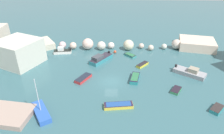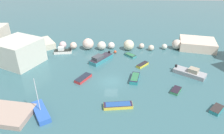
{
  "view_description": "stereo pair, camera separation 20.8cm",
  "coord_description": "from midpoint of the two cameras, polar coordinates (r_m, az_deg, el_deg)",
  "views": [
    {
      "loc": [
        1.25,
        -32.39,
        20.71
      ],
      "look_at": [
        0.0,
        3.86,
        1.0
      ],
      "focal_mm": 33.03,
      "sensor_mm": 36.0,
      "label": 1
    },
    {
      "loc": [
        1.46,
        -32.38,
        20.71
      ],
      "look_at": [
        0.0,
        3.86,
        1.0
      ],
      "focal_mm": 33.03,
      "sensor_mm": 36.0,
      "label": 2
    }
  ],
  "objects": [
    {
      "name": "cove_water",
      "position": [
        38.46,
        -0.08,
        -4.06
      ],
      "size": [
        160.0,
        160.0,
        0.0
      ],
      "primitive_type": "plane",
      "color": "#37626A",
      "rests_on": "ground"
    },
    {
      "name": "moored_boat_10",
      "position": [
        44.18,
        8.57,
        0.63
      ],
      "size": [
        2.79,
        3.0,
        0.55
      ],
      "rotation": [
        0.0,
        0.0,
        4.0
      ],
      "color": "gold",
      "rests_on": "cove_water"
    },
    {
      "name": "moored_boat_1",
      "position": [
        32.73,
        -18.96,
        -11.65
      ],
      "size": [
        4.22,
        5.16,
        6.16
      ],
      "rotation": [
        0.0,
        0.0,
        2.16
      ],
      "color": "blue",
      "rests_on": "cove_water"
    },
    {
      "name": "moored_boat_0",
      "position": [
        43.1,
        20.94,
        -1.44
      ],
      "size": [
        6.19,
        5.28,
        1.62
      ],
      "rotation": [
        0.0,
        0.0,
        5.67
      ],
      "color": "#94979D",
      "rests_on": "cove_water"
    },
    {
      "name": "moored_boat_4",
      "position": [
        50.97,
        -13.38,
        4.37
      ],
      "size": [
        4.31,
        2.28,
        1.54
      ],
      "rotation": [
        0.0,
        0.0,
        3.28
      ],
      "color": "white",
      "rests_on": "cove_water"
    },
    {
      "name": "moored_boat_2",
      "position": [
        32.33,
        1.87,
        -10.59
      ],
      "size": [
        4.64,
        1.95,
        0.62
      ],
      "rotation": [
        0.0,
        0.0,
        0.13
      ],
      "color": "yellow",
      "rests_on": "cove_water"
    },
    {
      "name": "moored_boat_8",
      "position": [
        45.56,
        -3.04,
        2.31
      ],
      "size": [
        5.05,
        6.1,
        1.64
      ],
      "rotation": [
        0.0,
        0.0,
        4.11
      ],
      "color": "teal",
      "rests_on": "cove_water"
    },
    {
      "name": "moored_boat_9",
      "position": [
        35.45,
        27.15,
        -10.38
      ],
      "size": [
        2.72,
        2.78,
        0.57
      ],
      "rotation": [
        0.0,
        0.0,
        3.96
      ],
      "color": "teal",
      "rests_on": "cove_water"
    },
    {
      "name": "moored_boat_7",
      "position": [
        39.06,
        6.49,
        -3.07
      ],
      "size": [
        2.2,
        3.98,
        0.72
      ],
      "rotation": [
        0.0,
        0.0,
        4.51
      ],
      "color": "teal",
      "rests_on": "cove_water"
    },
    {
      "name": "stone_dock",
      "position": [
        34.37,
        -27.21,
        -11.45
      ],
      "size": [
        8.0,
        5.84,
        0.82
      ],
      "primitive_type": "cube",
      "rotation": [
        0.0,
        0.0,
        -0.13
      ],
      "color": "tan",
      "rests_on": "ground"
    },
    {
      "name": "rock_breakwater",
      "position": [
        51.49,
        2.49,
        6.13
      ],
      "size": [
        37.54,
        3.59,
        2.76
      ],
      "color": "beige",
      "rests_on": "ground"
    },
    {
      "name": "moored_boat_6",
      "position": [
        37.4,
        17.44,
        -6.18
      ],
      "size": [
        2.35,
        2.73,
        0.48
      ],
      "rotation": [
        0.0,
        0.0,
        1.03
      ],
      "color": "#388354",
      "rests_on": "cove_water"
    },
    {
      "name": "moored_boat_3",
      "position": [
        48.22,
        5.19,
        3.28
      ],
      "size": [
        2.92,
        2.91,
        0.47
      ],
      "rotation": [
        0.0,
        0.0,
        5.5
      ],
      "color": "teal",
      "rests_on": "cove_water"
    },
    {
      "name": "moored_boat_5",
      "position": [
        39.28,
        -7.82,
        -3.1
      ],
      "size": [
        3.0,
        3.88,
        0.59
      ],
      "rotation": [
        0.0,
        0.0,
        1.07
      ],
      "color": "red",
      "rests_on": "cove_water"
    },
    {
      "name": "channel_buoy",
      "position": [
        49.58,
        1.01,
        4.24
      ],
      "size": [
        0.65,
        0.65,
        0.65
      ],
      "primitive_type": "sphere",
      "color": "#E04C28",
      "rests_on": "cove_water"
    }
  ]
}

